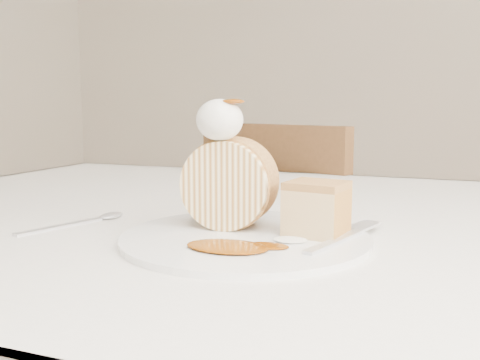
% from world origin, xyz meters
% --- Properties ---
extents(table, '(1.40, 0.90, 0.75)m').
position_xyz_m(table, '(0.00, 0.20, 0.66)').
color(table, silver).
rests_on(table, ground).
extents(chair_far, '(0.51, 0.51, 0.85)m').
position_xyz_m(chair_far, '(-0.19, 0.80, 0.49)').
color(chair_far, brown).
rests_on(chair_far, ground).
extents(plate, '(0.31, 0.31, 0.01)m').
position_xyz_m(plate, '(-0.04, 0.05, 0.75)').
color(plate, white).
rests_on(plate, table).
extents(roulade_slice, '(0.10, 0.06, 0.10)m').
position_xyz_m(roulade_slice, '(-0.07, 0.08, 0.81)').
color(roulade_slice, '#F9E6AD').
rests_on(roulade_slice, plate).
extents(cake_chunk, '(0.07, 0.06, 0.05)m').
position_xyz_m(cake_chunk, '(0.03, 0.08, 0.78)').
color(cake_chunk, tan).
rests_on(cake_chunk, plate).
extents(whipped_cream, '(0.05, 0.05, 0.05)m').
position_xyz_m(whipped_cream, '(-0.07, 0.07, 0.88)').
color(whipped_cream, white).
rests_on(whipped_cream, roulade_slice).
extents(caramel_drizzle, '(0.03, 0.02, 0.01)m').
position_xyz_m(caramel_drizzle, '(-0.06, 0.06, 0.91)').
color(caramel_drizzle, '#733304').
rests_on(caramel_drizzle, whipped_cream).
extents(caramel_pool, '(0.09, 0.07, 0.00)m').
position_xyz_m(caramel_pool, '(-0.04, -0.01, 0.76)').
color(caramel_pool, '#733304').
rests_on(caramel_pool, plate).
extents(fork, '(0.07, 0.16, 0.00)m').
position_xyz_m(fork, '(0.06, 0.05, 0.76)').
color(fork, silver).
rests_on(fork, plate).
extents(spoon, '(0.06, 0.14, 0.00)m').
position_xyz_m(spoon, '(-0.27, 0.03, 0.75)').
color(spoon, silver).
rests_on(spoon, table).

